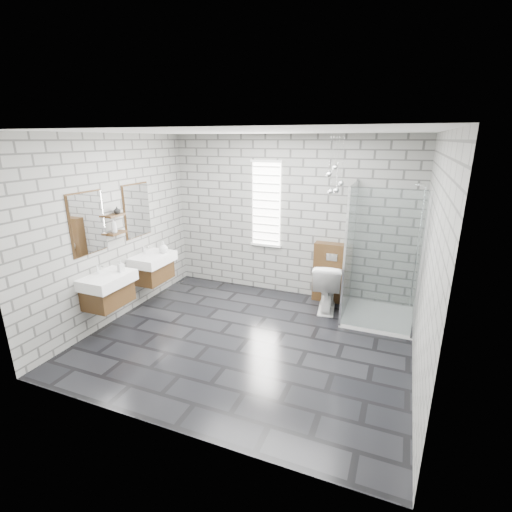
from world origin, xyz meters
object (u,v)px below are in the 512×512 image
Objects in this scene: cistern_panel at (332,273)px; shower_enclosure at (373,290)px; toilet at (327,286)px; vanity_left at (105,281)px; vanity_right at (151,260)px.

cistern_panel is 0.87m from shower_enclosure.
toilet is at bearing -90.00° from cistern_panel.
vanity_left is 1.00m from vanity_right.
vanity_right is 2.97m from cistern_panel.
shower_enclosure is (3.41, 1.68, -0.25)m from vanity_left.
cistern_panel is (2.71, 1.19, -0.26)m from vanity_right.
toilet is at bearing 34.45° from vanity_left.
vanity_right reaches higher than toilet.
cistern_panel reaches higher than toilet.
shower_enclosure is 2.60× the size of toilet.
vanity_right is at bearing 9.99° from toilet.
vanity_right is 1.57× the size of cistern_panel.
shower_enclosure is 0.73m from toilet.
vanity_left reaches higher than toilet.
vanity_left is 3.49m from cistern_panel.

